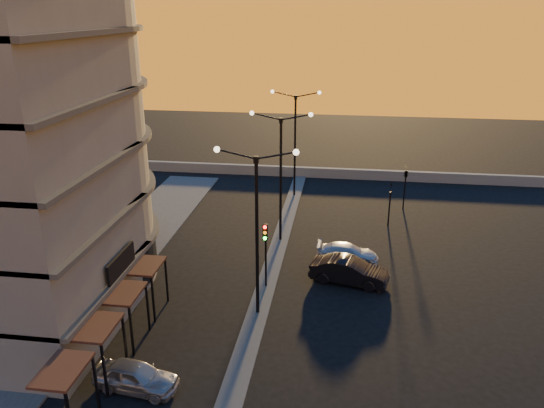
{
  "coord_description": "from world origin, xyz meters",
  "views": [
    {
      "loc": [
        4.39,
        -25.26,
        15.99
      ],
      "look_at": [
        -0.17,
        6.82,
        4.03
      ],
      "focal_mm": 35.0,
      "sensor_mm": 36.0,
      "label": 1
    }
  ],
  "objects": [
    {
      "name": "median",
      "position": [
        0.0,
        10.0,
        0.06
      ],
      "size": [
        1.2,
        36.0,
        0.12
      ],
      "primitive_type": "cube",
      "color": "#444542",
      "rests_on": "ground"
    },
    {
      "name": "sidewalk_west",
      "position": [
        -10.5,
        4.0,
        0.06
      ],
      "size": [
        5.0,
        40.0,
        0.12
      ],
      "primitive_type": "cube",
      "color": "#444542",
      "rests_on": "ground"
    },
    {
      "name": "parapet",
      "position": [
        2.0,
        26.0,
        0.5
      ],
      "size": [
        44.0,
        0.5,
        1.0
      ],
      "primitive_type": "cube",
      "color": "slate",
      "rests_on": "ground"
    },
    {
      "name": "streetlamp_near",
      "position": [
        0.0,
        0.0,
        5.59
      ],
      "size": [
        4.32,
        0.32,
        9.51
      ],
      "color": "black",
      "rests_on": "ground"
    },
    {
      "name": "signal_east_b",
      "position": [
        9.5,
        18.0,
        3.1
      ],
      "size": [
        0.42,
        1.99,
        3.6
      ],
      "color": "black",
      "rests_on": "ground"
    },
    {
      "name": "car_hatchback",
      "position": [
        -4.33,
        -6.91,
        0.66
      ],
      "size": [
        4.03,
        2.06,
        1.31
      ],
      "primitive_type": "imported",
      "rotation": [
        0.0,
        0.0,
        1.43
      ],
      "color": "#989A9F",
      "rests_on": "ground"
    },
    {
      "name": "ground",
      "position": [
        0.0,
        0.0,
        0.0
      ],
      "size": [
        120.0,
        120.0,
        0.0
      ],
      "primitive_type": "plane",
      "color": "black",
      "rests_on": "ground"
    },
    {
      "name": "signal_east_a",
      "position": [
        8.0,
        14.0,
        1.93
      ],
      "size": [
        0.13,
        0.16,
        3.6
      ],
      "color": "black",
      "rests_on": "ground"
    },
    {
      "name": "car_sedan",
      "position": [
        5.0,
        4.34,
        0.79
      ],
      "size": [
        5.04,
        2.63,
        1.58
      ],
      "primitive_type": "imported",
      "rotation": [
        0.0,
        0.0,
        1.36
      ],
      "color": "black",
      "rests_on": "ground"
    },
    {
      "name": "streetlamp_far",
      "position": [
        0.0,
        20.0,
        5.59
      ],
      "size": [
        4.32,
        0.32,
        9.51
      ],
      "color": "black",
      "rests_on": "ground"
    },
    {
      "name": "traffic_light_main",
      "position": [
        0.0,
        2.87,
        2.89
      ],
      "size": [
        0.28,
        0.44,
        4.25
      ],
      "color": "black",
      "rests_on": "ground"
    },
    {
      "name": "streetlamp_mid",
      "position": [
        0.0,
        10.0,
        5.59
      ],
      "size": [
        4.32,
        0.32,
        9.51
      ],
      "color": "black",
      "rests_on": "ground"
    },
    {
      "name": "car_wagon",
      "position": [
        4.88,
        7.33,
        0.6
      ],
      "size": [
        4.21,
        1.89,
        1.2
      ],
      "primitive_type": "imported",
      "rotation": [
        0.0,
        0.0,
        1.52
      ],
      "color": "silver",
      "rests_on": "ground"
    }
  ]
}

